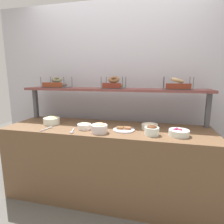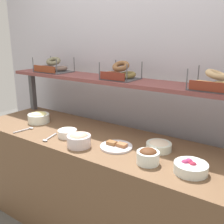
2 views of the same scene
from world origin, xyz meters
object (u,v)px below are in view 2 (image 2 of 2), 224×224
(serving_spoon_by_edge, at_px, (48,139))
(bowl_potato_salad, at_px, (159,146))
(bowl_egg_salad, at_px, (39,117))
(serving_spoon_near_plate, at_px, (27,129))
(bowl_scallion_spread, at_px, (67,132))
(serving_plate_white, at_px, (116,146))
(bagel_basket_plain, at_px, (215,83))
(bowl_beet_salad, at_px, (190,167))
(bagel_basket_cinnamon_raisin, at_px, (120,73))
(bagel_basket_poppy, at_px, (53,67))
(bowl_chocolate_spread, at_px, (148,156))
(bowl_lox_spread, at_px, (79,140))

(serving_spoon_by_edge, bearing_deg, bowl_potato_salad, 21.22)
(bowl_egg_salad, height_order, serving_spoon_near_plate, bowl_egg_salad)
(bowl_scallion_spread, height_order, serving_plate_white, bowl_scallion_spread)
(serving_spoon_by_edge, xyz_separation_m, bagel_basket_plain, (1.07, 0.50, 0.47))
(bowl_beet_salad, distance_m, bowl_potato_salad, 0.34)
(serving_spoon_near_plate, height_order, bagel_basket_plain, bagel_basket_plain)
(bowl_potato_salad, height_order, bagel_basket_plain, bagel_basket_plain)
(bowl_scallion_spread, distance_m, bagel_basket_cinnamon_raisin, 0.64)
(bowl_egg_salad, height_order, serving_spoon_by_edge, bowl_egg_salad)
(bagel_basket_plain, bearing_deg, bowl_beet_salad, -89.09)
(bowl_egg_salad, height_order, bagel_basket_plain, bagel_basket_plain)
(bowl_scallion_spread, distance_m, serving_spoon_by_edge, 0.16)
(serving_spoon_by_edge, relative_size, bagel_basket_poppy, 0.51)
(bowl_chocolate_spread, xyz_separation_m, bowl_lox_spread, (-0.53, -0.05, 0.00))
(serving_spoon_by_edge, bearing_deg, bagel_basket_poppy, 131.13)
(bowl_potato_salad, distance_m, serving_spoon_by_edge, 0.85)
(bagel_basket_poppy, bearing_deg, bowl_beet_salad, -14.31)
(bowl_egg_salad, distance_m, bagel_basket_plain, 1.54)
(bowl_beet_salad, xyz_separation_m, bagel_basket_poppy, (-1.52, 0.39, 0.44))
(bowl_egg_salad, xyz_separation_m, bowl_lox_spread, (0.67, -0.20, 0.00))
(bowl_chocolate_spread, relative_size, bowl_beet_salad, 0.73)
(bowl_chocolate_spread, bearing_deg, serving_plate_white, 163.66)
(bowl_chocolate_spread, height_order, bagel_basket_plain, bagel_basket_plain)
(bowl_egg_salad, xyz_separation_m, serving_plate_white, (0.91, -0.07, -0.04))
(serving_plate_white, xyz_separation_m, bagel_basket_plain, (0.55, 0.33, 0.47))
(bowl_scallion_spread, xyz_separation_m, serving_plate_white, (0.44, 0.05, -0.02))
(bowl_egg_salad, distance_m, serving_spoon_near_plate, 0.22)
(bowl_potato_salad, relative_size, serving_plate_white, 0.77)
(bowl_scallion_spread, bearing_deg, serving_spoon_near_plate, -167.84)
(serving_plate_white, height_order, serving_spoon_by_edge, serving_plate_white)
(serving_spoon_near_plate, relative_size, bagel_basket_poppy, 0.52)
(serving_plate_white, bearing_deg, bowl_egg_salad, 175.78)
(bagel_basket_cinnamon_raisin, bearing_deg, bowl_egg_salad, -159.31)
(serving_spoon_near_plate, xyz_separation_m, bagel_basket_poppy, (-0.14, 0.47, 0.47))
(serving_spoon_near_plate, bearing_deg, bagel_basket_cinnamon_raisin, 36.20)
(bowl_scallion_spread, relative_size, bowl_beet_salad, 0.76)
(bowl_chocolate_spread, xyz_separation_m, bagel_basket_cinnamon_raisin, (-0.49, 0.43, 0.43))
(bowl_lox_spread, bearing_deg, bowl_chocolate_spread, 5.15)
(serving_spoon_by_edge, bearing_deg, bowl_scallion_spread, 56.92)
(bowl_egg_salad, height_order, bagel_basket_cinnamon_raisin, bagel_basket_cinnamon_raisin)
(bowl_beet_salad, height_order, serving_plate_white, bowl_beet_salad)
(bowl_chocolate_spread, height_order, bowl_lox_spread, bowl_lox_spread)
(bowl_egg_salad, xyz_separation_m, serving_spoon_by_edge, (0.39, -0.24, -0.04))
(serving_spoon_near_plate, bearing_deg, bowl_potato_salad, 13.43)
(bowl_lox_spread, distance_m, bagel_basket_cinnamon_raisin, 0.64)
(bagel_basket_poppy, relative_size, bagel_basket_plain, 1.09)
(bowl_beet_salad, relative_size, serving_spoon_near_plate, 1.13)
(bowl_potato_salad, bearing_deg, bowl_egg_salad, -176.83)
(bowl_scallion_spread, height_order, bowl_chocolate_spread, bowl_chocolate_spread)
(bowl_chocolate_spread, xyz_separation_m, bowl_beet_salad, (0.26, 0.04, -0.02))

